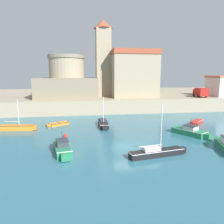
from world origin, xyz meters
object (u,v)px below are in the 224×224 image
Objects in this scene: sailboat_orange_7 at (18,127)px; truck_on_quay at (201,92)px; dinghy_orange_1 at (58,124)px; fortress at (67,82)px; mooring_buoy at (65,136)px; sailboat_black_0 at (157,152)px; church at (127,72)px; sailboat_black_4 at (103,123)px; dinghy_red_5 at (197,122)px; motorboat_green_2 at (62,148)px; motorboat_green_3 at (190,131)px.

sailboat_orange_7 is 41.47m from truck_on_quay.
dinghy_orange_1 is at bearing -160.79° from truck_on_quay.
mooring_buoy is at bearing -88.34° from fortress.
sailboat_black_0 is 36.91m from church.
sailboat_black_4 is 8.66m from mooring_buoy.
dinghy_red_5 is 0.24× the size of fortress.
church reaches higher than sailboat_orange_7.
motorboat_green_2 reaches higher than dinghy_orange_1.
dinghy_orange_1 is at bearing -130.09° from church.
sailboat_black_4 is at bearing -112.18° from church.
dinghy_red_5 is 16.72m from truck_on_quay.
dinghy_orange_1 is (-11.72, 16.37, -0.20)m from sailboat_black_0.
dinghy_red_5 is (22.64, 11.54, -0.29)m from motorboat_green_2.
church reaches higher than fortress.
sailboat_orange_7 is (-30.24, -0.29, 0.17)m from dinghy_red_5.
mooring_buoy is 0.04× the size of fortress.
motorboat_green_2 is 25.41m from dinghy_red_5.
sailboat_black_0 is at bearing -97.15° from church.
sailboat_black_4 is at bearing -152.30° from truck_on_quay.
fortress reaches higher than truck_on_quay.
dinghy_red_5 reaches higher than dinghy_orange_1.
motorboat_green_3 is 1.70× the size of dinghy_red_5.
motorboat_green_2 is 5.74m from mooring_buoy.
dinghy_orange_1 is 0.71× the size of motorboat_green_2.
church is (16.18, 19.23, 8.91)m from dinghy_orange_1.
fortress is at bearing 71.15° from sailboat_orange_7.
motorboat_green_2 reaches higher than dinghy_red_5.
sailboat_orange_7 reaches higher than motorboat_green_2.
dinghy_red_5 is at bearing -1.69° from sailboat_black_4.
sailboat_black_0 reaches higher than dinghy_orange_1.
dinghy_orange_1 is at bearing -93.02° from fortress.
mooring_buoy is at bearing -117.97° from church.
mooring_buoy is at bearing -147.92° from truck_on_quay.
sailboat_orange_7 reaches higher than dinghy_red_5.
fortress is (-0.74, 25.60, 6.32)m from mooring_buoy.
fortress is at bearing 124.45° from motorboat_green_3.
sailboat_black_4 is at bearing 3.31° from sailboat_orange_7.
dinghy_red_5 is 23.37m from mooring_buoy.
sailboat_black_0 is 1.23× the size of motorboat_green_2.
sailboat_black_0 is 10.36m from motorboat_green_3.
motorboat_green_2 is at bearing -83.13° from dinghy_orange_1.
church is at bearing 155.05° from truck_on_quay.
truck_on_quay is (31.22, 19.57, 4.04)m from mooring_buoy.
sailboat_black_0 is 1.73× the size of dinghy_orange_1.
sailboat_black_0 is 1.18× the size of motorboat_green_3.
dinghy_orange_1 is 21.41m from motorboat_green_3.
truck_on_quay reaches higher than motorboat_green_2.
truck_on_quay is at bearing 56.76° from motorboat_green_3.
fortress reaches higher than mooring_buoy.
sailboat_black_0 reaches higher than dinghy_red_5.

